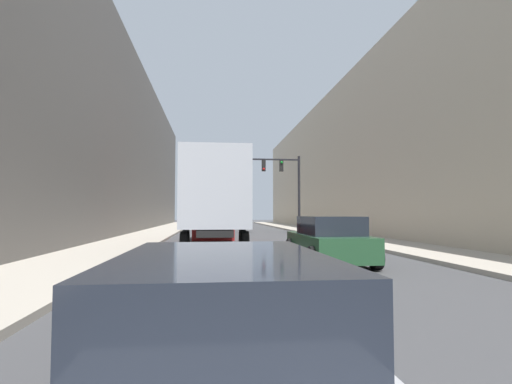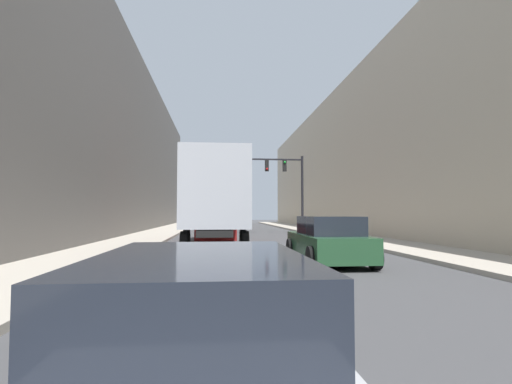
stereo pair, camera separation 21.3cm
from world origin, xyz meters
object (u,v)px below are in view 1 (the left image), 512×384
sedan_car (222,339)px  suv_car (328,241)px  traffic_signal_gantry (280,178)px  semi_truck (214,200)px

sedan_car → suv_car: bearing=68.6°
sedan_car → traffic_signal_gantry: size_ratio=0.74×
suv_car → traffic_signal_gantry: traffic_signal_gantry is taller
sedan_car → suv_car: suv_car is taller
semi_truck → sedan_car: size_ratio=2.74×
semi_truck → traffic_signal_gantry: traffic_signal_gantry is taller
semi_truck → traffic_signal_gantry: (5.36, 11.84, 2.19)m
sedan_car → traffic_signal_gantry: traffic_signal_gantry is taller
suv_car → traffic_signal_gantry: bearing=85.0°
semi_truck → traffic_signal_gantry: bearing=65.6°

